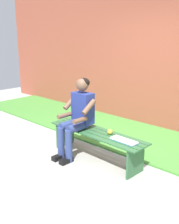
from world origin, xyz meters
TOP-DOWN VIEW (x-y plane):
  - ground_plane at (1.17, 1.00)m, footprint 10.00×7.00m
  - grass_strip at (0.00, -1.38)m, footprint 9.00×2.03m
  - brick_wall at (0.50, -2.11)m, footprint 9.50×0.24m
  - bench_near at (0.00, 0.00)m, footprint 1.77×0.47m
  - person_seated at (0.31, 0.10)m, footprint 0.50×0.69m
  - apple at (-0.23, -0.06)m, footprint 0.08×0.08m
  - book_open at (-0.55, 0.02)m, footprint 0.42×0.17m

SIDE VIEW (x-z plane):
  - ground_plane at x=1.17m, z-range -0.04..0.00m
  - grass_strip at x=0.00m, z-range 0.00..0.03m
  - bench_near at x=0.00m, z-range 0.12..0.57m
  - book_open at x=-0.55m, z-range 0.45..0.47m
  - apple at x=-0.23m, z-range 0.45..0.53m
  - person_seated at x=0.31m, z-range 0.06..1.32m
  - brick_wall at x=0.50m, z-range 0.00..2.96m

